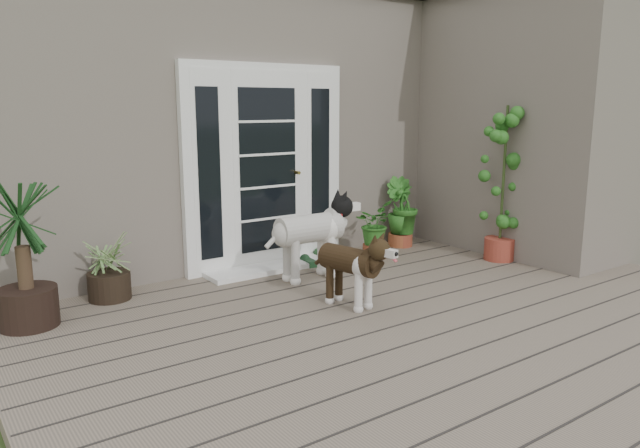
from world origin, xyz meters
TOP-DOWN VIEW (x-y plane):
  - deck at (0.00, 0.40)m, footprint 6.20×4.60m
  - house_main at (0.00, 4.65)m, footprint 7.40×4.00m
  - house_wing at (2.90, 1.50)m, footprint 1.60×2.40m
  - door_unit at (-0.20, 2.60)m, footprint 1.90×0.14m
  - door_step at (-0.20, 2.40)m, footprint 1.60×0.40m
  - brindle_dog at (-0.33, 0.99)m, footprint 0.44×0.77m
  - white_dog at (-0.14, 1.87)m, footprint 0.92×0.41m
  - spider_plant at (-1.97, 2.40)m, footprint 0.76×0.76m
  - yucca at (-2.69, 2.09)m, footprint 0.87×0.87m
  - herb_a at (0.93, 2.14)m, footprint 0.63×0.63m
  - herb_b at (1.59, 2.38)m, footprint 0.59×0.59m
  - herb_c at (1.60, 2.40)m, footprint 0.54×0.54m
  - sapling at (2.04, 1.25)m, footprint 0.62×0.62m
  - clog_left at (0.42, 2.40)m, footprint 0.18×0.34m
  - clog_right at (0.14, 2.31)m, footprint 0.17×0.30m

SIDE VIEW (x-z plane):
  - deck at x=0.00m, z-range 0.00..0.12m
  - door_step at x=-0.20m, z-range 0.12..0.17m
  - clog_right at x=0.14m, z-range 0.12..0.21m
  - clog_left at x=0.42m, z-range 0.12..0.22m
  - herb_a at x=0.93m, z-range 0.12..0.69m
  - brindle_dog at x=-0.33m, z-range 0.12..0.72m
  - herb_c at x=1.60m, z-range 0.12..0.73m
  - herb_b at x=1.59m, z-range 0.12..0.76m
  - spider_plant at x=-1.97m, z-range 0.12..0.79m
  - white_dog at x=-0.14m, z-range 0.12..0.88m
  - yucca at x=-2.69m, z-range 0.12..1.36m
  - sapling at x=2.04m, z-range 0.12..1.90m
  - door_unit at x=-0.20m, z-range 0.12..2.27m
  - house_main at x=0.00m, z-range 0.00..3.10m
  - house_wing at x=2.90m, z-range 0.00..3.10m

